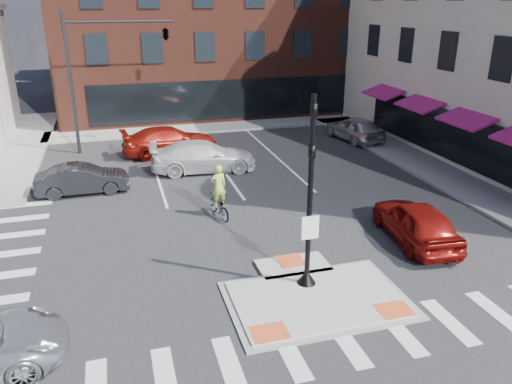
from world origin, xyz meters
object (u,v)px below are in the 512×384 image
object	(u,v)px
white_pickup	(203,156)
bg_car_red	(170,141)
red_sedan	(416,222)
bg_car_silver	(355,129)
cyclist	(219,200)
bg_car_dark	(83,179)

from	to	relation	value
white_pickup	bg_car_red	xyz separation A→B (m)	(-1.32, 3.66, 0.00)
white_pickup	bg_car_red	bearing A→B (deg)	24.49
red_sedan	white_pickup	xyz separation A→B (m)	(-6.10, 10.42, 0.02)
bg_car_silver	cyclist	xyz separation A→B (m)	(-11.00, -9.55, -0.02)
white_pickup	cyclist	distance (m)	6.17
bg_car_dark	bg_car_silver	distance (m)	17.31
bg_car_silver	red_sedan	bearing A→B (deg)	63.25
red_sedan	bg_car_silver	xyz separation A→B (m)	(4.40, 13.81, 0.00)
bg_car_red	red_sedan	bearing A→B (deg)	-157.99
bg_car_silver	bg_car_dark	bearing A→B (deg)	8.01
red_sedan	bg_car_silver	size ratio (longest dim) A/B	1.00
white_pickup	bg_car_dark	xyz separation A→B (m)	(-6.05, -1.69, -0.11)
white_pickup	bg_car_silver	distance (m)	11.03
red_sedan	bg_car_dark	distance (m)	14.96
red_sedan	cyclist	xyz separation A→B (m)	(-6.60, 4.26, -0.02)
bg_car_silver	cyclist	distance (m)	14.56
red_sedan	bg_car_dark	bearing A→B (deg)	-29.34
white_pickup	bg_car_red	size ratio (longest dim) A/B	1.00
bg_car_red	bg_car_silver	bearing A→B (deg)	-97.06
bg_car_red	cyclist	size ratio (longest dim) A/B	2.43
red_sedan	bg_car_dark	size ratio (longest dim) A/B	1.10
bg_car_silver	cyclist	world-z (taller)	cyclist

